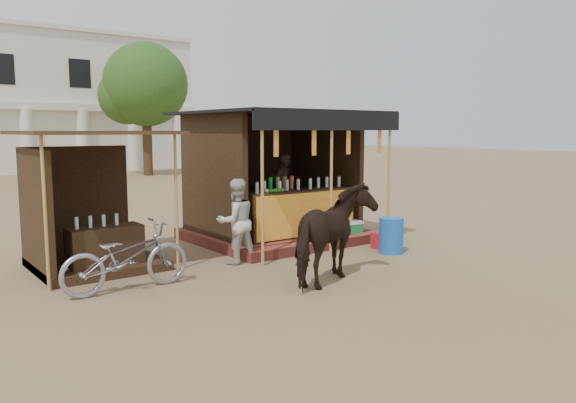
% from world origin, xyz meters
% --- Properties ---
extents(ground, '(120.00, 120.00, 0.00)m').
position_xyz_m(ground, '(0.00, 0.00, 0.00)').
color(ground, '#846B4C').
rests_on(ground, ground).
extents(main_stall, '(3.60, 3.61, 2.78)m').
position_xyz_m(main_stall, '(1.02, 3.36, 1.02)').
color(main_stall, brown).
rests_on(main_stall, ground).
extents(secondary_stall, '(2.40, 2.40, 2.38)m').
position_xyz_m(secondary_stall, '(-3.17, 3.24, 0.85)').
color(secondary_stall, '#342413').
rests_on(secondary_stall, ground).
extents(cow, '(2.00, 1.52, 1.54)m').
position_xyz_m(cow, '(-0.34, -0.07, 0.77)').
color(cow, black).
rests_on(cow, ground).
extents(motorbike, '(1.95, 0.68, 1.03)m').
position_xyz_m(motorbike, '(-3.11, 1.49, 0.51)').
color(motorbike, '#96969E').
rests_on(motorbike, ground).
extents(bystander, '(0.79, 0.63, 1.53)m').
position_xyz_m(bystander, '(-0.87, 2.00, 0.77)').
color(bystander, beige).
rests_on(bystander, ground).
extents(blue_barrel, '(0.50, 0.50, 0.70)m').
position_xyz_m(blue_barrel, '(2.00, 0.90, 0.35)').
color(blue_barrel, '#1756B3').
rests_on(blue_barrel, ground).
extents(red_crate, '(0.39, 0.37, 0.32)m').
position_xyz_m(red_crate, '(2.20, 1.29, 0.16)').
color(red_crate, maroon).
rests_on(red_crate, ground).
extents(cooler, '(0.65, 0.45, 0.46)m').
position_xyz_m(cooler, '(2.03, 2.23, 0.23)').
color(cooler, '#1C7F3A').
rests_on(cooler, ground).
extents(tree, '(4.50, 4.40, 7.00)m').
position_xyz_m(tree, '(5.81, 22.14, 4.63)').
color(tree, '#382314').
rests_on(tree, ground).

